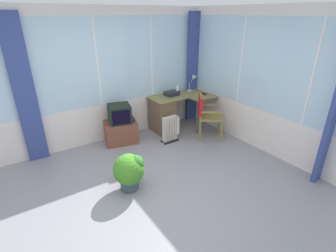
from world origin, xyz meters
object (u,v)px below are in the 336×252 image
at_px(space_heater, 171,129).
at_px(paper_tray, 172,93).
at_px(tv_remote, 204,94).
at_px(wooden_armchair, 205,111).
at_px(spray_bottle, 177,90).
at_px(desk_lamp, 194,80).
at_px(potted_plant, 130,170).
at_px(tv_on_stand, 121,126).
at_px(desk, 165,113).

bearing_deg(space_heater, paper_tray, 54.00).
bearing_deg(tv_remote, wooden_armchair, -126.27).
bearing_deg(tv_remote, spray_bottle, 149.13).
xyz_separation_m(desk_lamp, potted_plant, (-2.44, -1.54, -0.70)).
height_order(desk_lamp, wooden_armchair, desk_lamp).
bearing_deg(spray_bottle, desk_lamp, 1.54).
xyz_separation_m(tv_remote, space_heater, (-1.07, -0.25, -0.50)).
bearing_deg(tv_remote, tv_on_stand, 173.72).
xyz_separation_m(tv_on_stand, space_heater, (0.87, -0.53, -0.08)).
distance_m(tv_on_stand, space_heater, 1.02).
bearing_deg(space_heater, spray_bottle, 45.30).
xyz_separation_m(wooden_armchair, space_heater, (-0.69, 0.24, -0.32)).
relative_size(tv_remote, tv_on_stand, 0.19).
distance_m(desk, space_heater, 0.56).
xyz_separation_m(desk, wooden_armchair, (0.50, -0.75, 0.18)).
relative_size(desk_lamp, tv_remote, 2.64).
xyz_separation_m(spray_bottle, space_heater, (-0.57, -0.57, -0.60)).
relative_size(space_heater, potted_plant, 0.96).
relative_size(desk_lamp, tv_on_stand, 0.49).
bearing_deg(space_heater, desk, 69.76).
bearing_deg(tv_on_stand, tv_remote, -8.23).
bearing_deg(potted_plant, desk_lamp, 32.22).
height_order(wooden_armchair, tv_on_stand, wooden_armchair).
bearing_deg(tv_remote, space_heater, -165.03).
xyz_separation_m(spray_bottle, potted_plant, (-1.97, -1.53, -0.55)).
distance_m(desk_lamp, tv_remote, 0.42).
relative_size(spray_bottle, tv_on_stand, 0.27).
distance_m(desk, tv_on_stand, 1.06).
bearing_deg(potted_plant, wooden_armchair, 18.88).
bearing_deg(space_heater, wooden_armchair, -19.21).
height_order(wooden_armchair, potted_plant, wooden_armchair).
relative_size(tv_remote, space_heater, 0.27).
relative_size(paper_tray, tv_on_stand, 0.37).
bearing_deg(wooden_armchair, paper_tray, 108.03).
bearing_deg(space_heater, tv_on_stand, 148.79).
height_order(desk, paper_tray, paper_tray).
bearing_deg(paper_tray, tv_remote, -27.03).
bearing_deg(wooden_armchair, tv_remote, 51.78).
relative_size(tv_on_stand, potted_plant, 1.41).
relative_size(tv_remote, spray_bottle, 0.69).
relative_size(desk_lamp, paper_tray, 1.32).
xyz_separation_m(paper_tray, tv_on_stand, (-1.29, -0.05, -0.46)).
relative_size(desk, spray_bottle, 6.20).
bearing_deg(desk_lamp, paper_tray, -179.43).
xyz_separation_m(paper_tray, wooden_armchair, (0.27, -0.82, -0.22)).
xyz_separation_m(tv_remote, wooden_armchair, (-0.38, -0.49, -0.18)).
distance_m(tv_remote, wooden_armchair, 0.65).
xyz_separation_m(paper_tray, potted_plant, (-1.82, -1.53, -0.49)).
bearing_deg(potted_plant, paper_tray, 40.06).
relative_size(desk, paper_tray, 4.46).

